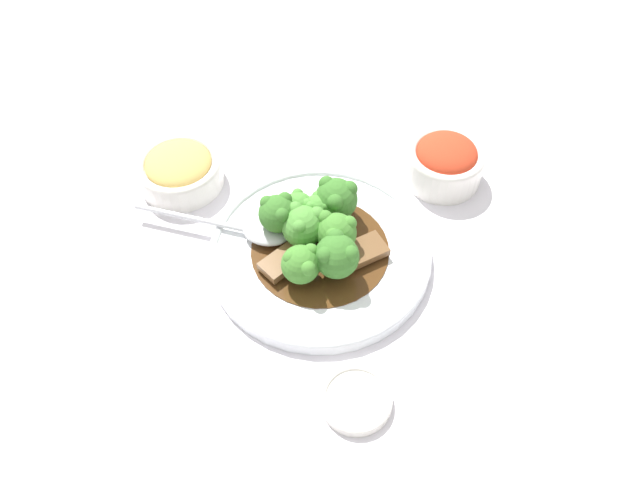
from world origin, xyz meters
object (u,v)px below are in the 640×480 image
at_px(broccoli_floret_5, 303,265).
at_px(sauce_dish, 356,400).
at_px(beef_strip_1, 341,229).
at_px(broccoli_floret_2, 278,213).
at_px(beef_strip_2, 361,252).
at_px(broccoli_floret_4, 336,199).
at_px(beef_strip_0, 287,259).
at_px(broccoli_floret_6, 298,206).
at_px(broccoli_floret_7, 336,232).
at_px(broccoli_floret_0, 318,208).
at_px(broccoli_floret_1, 304,224).
at_px(serving_spoon, 252,230).
at_px(main_plate, 320,252).
at_px(side_bowl_kimchi, 445,161).
at_px(broccoli_floret_3, 337,256).
at_px(side_bowl_appetizer, 180,169).

xyz_separation_m(broccoli_floret_5, sauce_dish, (0.12, -0.11, -0.04)).
relative_size(beef_strip_1, broccoli_floret_2, 0.90).
bearing_deg(broccoli_floret_2, beef_strip_2, 6.92).
bearing_deg(sauce_dish, broccoli_floret_4, 121.11).
distance_m(beef_strip_0, broccoli_floret_6, 0.07).
height_order(beef_strip_2, broccoli_floret_7, broccoli_floret_7).
height_order(broccoli_floret_4, broccoli_floret_7, broccoli_floret_4).
distance_m(broccoli_floret_5, sauce_dish, 0.16).
relative_size(beef_strip_2, broccoli_floret_0, 1.63).
xyz_separation_m(broccoli_floret_1, serving_spoon, (-0.06, -0.02, -0.02)).
relative_size(main_plate, broccoli_floret_7, 5.14).
height_order(main_plate, broccoli_floret_5, broccoli_floret_5).
relative_size(beef_strip_1, side_bowl_kimchi, 0.49).
xyz_separation_m(broccoli_floret_1, broccoli_floret_2, (-0.03, -0.00, 0.00)).
bearing_deg(side_bowl_kimchi, broccoli_floret_3, -103.78).
bearing_deg(main_plate, broccoli_floret_4, 96.67).
height_order(broccoli_floret_2, broccoli_floret_5, broccoli_floret_2).
distance_m(broccoli_floret_1, broccoli_floret_5, 0.06).
bearing_deg(beef_strip_0, broccoli_floret_2, 130.22).
distance_m(beef_strip_2, serving_spoon, 0.14).
relative_size(side_bowl_kimchi, sauce_dish, 1.37).
distance_m(broccoli_floret_1, side_bowl_appetizer, 0.21).
xyz_separation_m(beef_strip_2, broccoli_floret_7, (-0.03, -0.01, 0.03)).
bearing_deg(beef_strip_0, broccoli_floret_3, 11.56).
xyz_separation_m(broccoli_floret_0, broccoli_floret_2, (-0.04, -0.04, 0.01)).
height_order(beef_strip_0, serving_spoon, serving_spoon).
xyz_separation_m(broccoli_floret_5, side_bowl_appetizer, (-0.23, 0.08, -0.02)).
height_order(broccoli_floret_4, side_bowl_kimchi, broccoli_floret_4).
bearing_deg(sauce_dish, broccoli_floret_0, 126.76).
height_order(beef_strip_2, side_bowl_appetizer, side_bowl_appetizer).
relative_size(beef_strip_2, broccoli_floret_3, 1.20).
bearing_deg(broccoli_floret_4, serving_spoon, -136.46).
height_order(broccoli_floret_4, broccoli_floret_5, broccoli_floret_4).
distance_m(side_bowl_kimchi, sauce_dish, 0.36).
height_order(beef_strip_2, broccoli_floret_3, broccoli_floret_3).
relative_size(broccoli_floret_1, sauce_dish, 0.70).
bearing_deg(side_bowl_kimchi, main_plate, -114.11).
height_order(beef_strip_2, broccoli_floret_5, broccoli_floret_5).
bearing_deg(main_plate, broccoli_floret_7, 25.67).
bearing_deg(sauce_dish, main_plate, 128.07).
height_order(broccoli_floret_3, sauce_dish, broccoli_floret_3).
relative_size(broccoli_floret_1, broccoli_floret_2, 0.94).
xyz_separation_m(broccoli_floret_2, broccoli_floret_6, (0.01, 0.03, -0.01)).
bearing_deg(beef_strip_2, broccoli_floret_5, -126.19).
height_order(broccoli_floret_5, broccoli_floret_7, broccoli_floret_7).
height_order(beef_strip_0, sauce_dish, beef_strip_0).
xyz_separation_m(broccoli_floret_0, broccoli_floret_4, (0.01, 0.02, 0.00)).
distance_m(broccoli_floret_1, sauce_dish, 0.22).
relative_size(broccoli_floret_6, side_bowl_kimchi, 0.41).
xyz_separation_m(broccoli_floret_7, sauce_dish, (0.10, -0.16, -0.04)).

